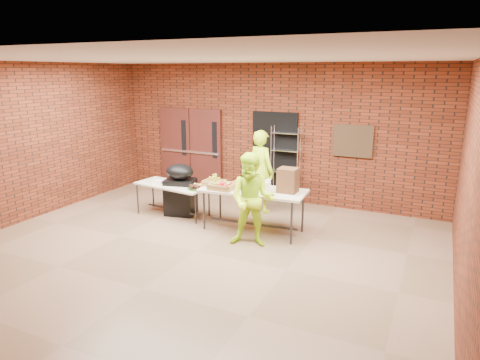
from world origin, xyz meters
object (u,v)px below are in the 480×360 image
at_px(coffee_dispenser, 288,180).
at_px(volunteer_man, 252,200).
at_px(table_right, 253,193).
at_px(volunteer_woman, 261,171).
at_px(table_left, 173,187).
at_px(covered_grill, 180,189).
at_px(wire_rack, 285,165).

xyz_separation_m(coffee_dispenser, volunteer_man, (-0.38, -0.77, -0.22)).
distance_m(table_right, volunteer_woman, 1.23).
height_order(table_left, covered_grill, covered_grill).
bearing_deg(table_right, wire_rack, 87.77).
relative_size(wire_rack, table_left, 1.05).
xyz_separation_m(table_right, coffee_dispenser, (0.65, 0.12, 0.30)).
xyz_separation_m(table_left, coffee_dispenser, (2.58, -0.02, 0.43)).
bearing_deg(coffee_dispenser, covered_grill, 177.08).
bearing_deg(wire_rack, volunteer_man, -84.63).
relative_size(wire_rack, covered_grill, 1.62).
relative_size(table_right, volunteer_woman, 1.14).
bearing_deg(volunteer_man, table_left, 148.15).
distance_m(covered_grill, volunteer_man, 2.28).
xyz_separation_m(wire_rack, table_left, (-1.87, -1.85, -0.28)).
bearing_deg(table_left, volunteer_man, -12.33).
bearing_deg(volunteer_woman, wire_rack, -86.99).
relative_size(table_right, coffee_dispenser, 4.51).
height_order(wire_rack, volunteer_man, wire_rack).
bearing_deg(covered_grill, coffee_dispenser, -15.37).
bearing_deg(covered_grill, table_left, -151.85).
bearing_deg(table_right, covered_grill, 168.40).
height_order(wire_rack, table_right, wire_rack).
bearing_deg(volunteer_woman, covered_grill, 53.42).
relative_size(wire_rack, volunteer_man, 1.08).
xyz_separation_m(wire_rack, coffee_dispenser, (0.71, -1.87, 0.15)).
distance_m(volunteer_woman, volunteer_man, 1.92).
relative_size(wire_rack, table_right, 0.87).
bearing_deg(coffee_dispenser, table_right, -169.99).
bearing_deg(covered_grill, volunteer_man, -35.80).
bearing_deg(volunteer_man, coffee_dispenser, 51.46).
bearing_deg(volunteer_woman, table_left, 54.14).
bearing_deg(wire_rack, table_left, -137.12).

